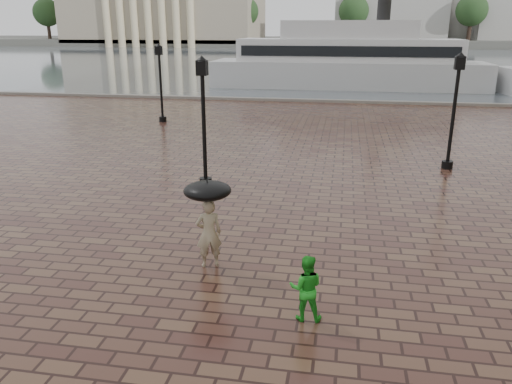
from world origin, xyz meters
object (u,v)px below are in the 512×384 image
at_px(ferry_near, 347,61).
at_px(child_pedestrian, 306,288).
at_px(street_lamps, 258,101).
at_px(adult_pedestrian, 209,233).

bearing_deg(ferry_near, child_pedestrian, -90.18).
distance_m(street_lamps, adult_pedestrian, 11.55).
bearing_deg(adult_pedestrian, child_pedestrian, 119.74).
relative_size(street_lamps, ferry_near, 0.62).
distance_m(adult_pedestrian, child_pedestrian, 3.09).
bearing_deg(child_pedestrian, adult_pedestrian, -41.45).
bearing_deg(street_lamps, adult_pedestrian, -86.10).
distance_m(street_lamps, child_pedestrian, 13.80).
relative_size(street_lamps, adult_pedestrian, 9.19).
bearing_deg(adult_pedestrian, ferry_near, -117.05).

